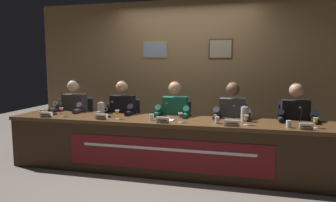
{
  "coord_description": "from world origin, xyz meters",
  "views": [
    {
      "loc": [
        1.0,
        -4.0,
        1.49
      ],
      "look_at": [
        0.0,
        0.0,
        0.98
      ],
      "focal_mm": 32.62,
      "sensor_mm": 36.0,
      "label": 1
    }
  ],
  "objects": [
    {
      "name": "ground_plane",
      "position": [
        0.0,
        0.0,
        0.0
      ],
      "size": [
        12.0,
        12.0,
        0.0
      ],
      "primitive_type": "plane",
      "color": "#70665B"
    },
    {
      "name": "wall_back_panelled",
      "position": [
        -0.0,
        1.44,
        1.3
      ],
      "size": [
        5.73,
        0.14,
        2.6
      ],
      "color": "#937047",
      "rests_on": "ground_plane"
    },
    {
      "name": "conference_table",
      "position": [
        0.0,
        -0.12,
        0.51
      ],
      "size": [
        4.53,
        0.75,
        0.73
      ],
      "color": "brown",
      "rests_on": "ground_plane"
    },
    {
      "name": "chair_far_left",
      "position": [
        -1.69,
        0.56,
        0.44
      ],
      "size": [
        0.44,
        0.44,
        0.9
      ],
      "color": "black",
      "rests_on": "ground_plane"
    },
    {
      "name": "panelist_far_left",
      "position": [
        -1.69,
        0.36,
        0.71
      ],
      "size": [
        0.51,
        0.48,
        1.23
      ],
      "color": "black",
      "rests_on": "ground_plane"
    },
    {
      "name": "nameplate_far_left",
      "position": [
        -1.72,
        -0.28,
        0.77
      ],
      "size": [
        0.19,
        0.06,
        0.08
      ],
      "color": "white",
      "rests_on": "conference_table"
    },
    {
      "name": "juice_glass_far_left",
      "position": [
        -1.54,
        -0.16,
        0.82
      ],
      "size": [
        0.06,
        0.06,
        0.12
      ],
      "color": "white",
      "rests_on": "conference_table"
    },
    {
      "name": "water_cup_far_left",
      "position": [
        -1.88,
        -0.15,
        0.77
      ],
      "size": [
        0.06,
        0.06,
        0.08
      ],
      "color": "silver",
      "rests_on": "conference_table"
    },
    {
      "name": "microphone_far_left",
      "position": [
        -1.72,
        -0.02,
        0.8
      ],
      "size": [
        0.06,
        0.17,
        0.22
      ],
      "color": "black",
      "rests_on": "conference_table"
    },
    {
      "name": "chair_left",
      "position": [
        -0.85,
        0.56,
        0.44
      ],
      "size": [
        0.44,
        0.44,
        0.9
      ],
      "color": "black",
      "rests_on": "ground_plane"
    },
    {
      "name": "panelist_left",
      "position": [
        -0.85,
        0.36,
        0.71
      ],
      "size": [
        0.51,
        0.48,
        1.23
      ],
      "color": "black",
      "rests_on": "ground_plane"
    },
    {
      "name": "nameplate_left",
      "position": [
        -0.87,
        -0.25,
        0.77
      ],
      "size": [
        0.17,
        0.06,
        0.08
      ],
      "color": "white",
      "rests_on": "conference_table"
    },
    {
      "name": "juice_glass_left",
      "position": [
        -0.68,
        -0.16,
        0.82
      ],
      "size": [
        0.06,
        0.06,
        0.12
      ],
      "color": "white",
      "rests_on": "conference_table"
    },
    {
      "name": "water_cup_left",
      "position": [
        -0.98,
        -0.13,
        0.77
      ],
      "size": [
        0.06,
        0.06,
        0.08
      ],
      "color": "silver",
      "rests_on": "conference_table"
    },
    {
      "name": "microphone_left",
      "position": [
        -0.85,
        -0.03,
        0.8
      ],
      "size": [
        0.06,
        0.17,
        0.22
      ],
      "color": "black",
      "rests_on": "conference_table"
    },
    {
      "name": "chair_center",
      "position": [
        0.0,
        0.56,
        0.44
      ],
      "size": [
        0.44,
        0.44,
        0.9
      ],
      "color": "black",
      "rests_on": "ground_plane"
    },
    {
      "name": "panelist_center",
      "position": [
        0.0,
        0.36,
        0.71
      ],
      "size": [
        0.51,
        0.48,
        1.23
      ],
      "color": "black",
      "rests_on": "ground_plane"
    },
    {
      "name": "nameplate_center",
      "position": [
        0.0,
        -0.28,
        0.77
      ],
      "size": [
        0.17,
        0.06,
        0.08
      ],
      "color": "white",
      "rests_on": "conference_table"
    },
    {
      "name": "juice_glass_center",
      "position": [
        0.21,
        -0.19,
        0.82
      ],
      "size": [
        0.06,
        0.06,
        0.12
      ],
      "color": "white",
      "rests_on": "conference_table"
    },
    {
      "name": "water_cup_center",
      "position": [
        -0.19,
        -0.15,
        0.77
      ],
      "size": [
        0.06,
        0.06,
        0.08
      ],
      "color": "silver",
      "rests_on": "conference_table"
    },
    {
      "name": "microphone_center",
      "position": [
        -0.03,
        -0.04,
        0.8
      ],
      "size": [
        0.06,
        0.17,
        0.22
      ],
      "color": "black",
      "rests_on": "conference_table"
    },
    {
      "name": "chair_right",
      "position": [
        0.85,
        0.56,
        0.44
      ],
      "size": [
        0.44,
        0.44,
        0.9
      ],
      "color": "black",
      "rests_on": "ground_plane"
    },
    {
      "name": "panelist_right",
      "position": [
        0.85,
        0.36,
        0.71
      ],
      "size": [
        0.51,
        0.48,
        1.23
      ],
      "color": "black",
      "rests_on": "ground_plane"
    },
    {
      "name": "nameplate_right",
      "position": [
        0.87,
        -0.27,
        0.77
      ],
      "size": [
        0.18,
        0.06,
        0.08
      ],
      "color": "white",
      "rests_on": "conference_table"
    },
    {
      "name": "juice_glass_right",
      "position": [
        1.04,
        -0.16,
        0.82
      ],
      "size": [
        0.06,
        0.06,
        0.12
      ],
      "color": "white",
      "rests_on": "conference_table"
    },
    {
      "name": "water_cup_right",
      "position": [
        0.68,
        -0.14,
        0.77
      ],
      "size": [
        0.06,
        0.06,
        0.08
      ],
      "color": "silver",
      "rests_on": "conference_table"
    },
    {
      "name": "microphone_right",
      "position": [
        0.88,
        -0.02,
        0.8
      ],
      "size": [
        0.06,
        0.17,
        0.22
      ],
      "color": "black",
      "rests_on": "conference_table"
    },
    {
      "name": "chair_far_right",
      "position": [
        1.69,
        0.56,
        0.44
      ],
      "size": [
        0.44,
        0.44,
        0.9
      ],
      "color": "black",
      "rests_on": "ground_plane"
    },
    {
      "name": "panelist_far_right",
      "position": [
        1.69,
        0.36,
        0.71
      ],
      "size": [
        0.51,
        0.48,
        1.23
      ],
      "color": "black",
      "rests_on": "ground_plane"
    },
    {
      "name": "nameplate_far_right",
      "position": [
        1.71,
        -0.27,
        0.77
      ],
      "size": [
        0.15,
        0.06,
        0.08
      ],
      "color": "white",
      "rests_on": "conference_table"
    },
    {
      "name": "juice_glass_far_right",
      "position": [
        1.83,
        -0.14,
        0.82
      ],
      "size": [
        0.06,
        0.06,
        0.12
      ],
      "color": "white",
      "rests_on": "conference_table"
    },
    {
      "name": "water_cup_far_right",
      "position": [
        1.53,
        -0.19,
        0.77
      ],
      "size": [
        0.06,
        0.06,
        0.08
      ],
      "color": "silver",
      "rests_on": "conference_table"
    },
    {
      "name": "microphone_far_right",
      "position": [
        1.7,
        0.01,
        0.8
      ],
      "size": [
        0.06,
        0.17,
        0.22
      ],
      "color": "black",
      "rests_on": "conference_table"
    },
    {
      "name": "water_pitcher_left_side",
      "position": [
        -1.02,
        0.04,
        0.83
      ],
      "size": [
        0.15,
        0.1,
        0.21
      ],
      "color": "silver",
      "rests_on": "conference_table"
    },
    {
      "name": "water_pitcher_right_side",
      "position": [
        1.02,
        0.1,
        0.83
      ],
      "size": [
        0.15,
        0.1,
        0.21
      ],
      "color": "silver",
      "rests_on": "conference_table"
    },
    {
      "name": "document_stack_center",
      "position": [
        0.0,
        -0.12,
        0.74
      ],
      "size": [
        0.21,
        0.15,
        0.01
      ],
      "color": "white",
      "rests_on": "conference_table"
    }
  ]
}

